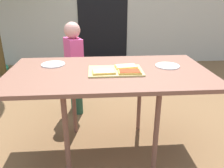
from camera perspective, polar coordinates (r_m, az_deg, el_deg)
name	(u,v)px	position (r m, az deg, el deg)	size (l,w,h in m)	color
ground_plane	(109,150)	(2.11, -0.70, -16.04)	(16.00, 16.00, 0.00)	brown
house_door	(103,10)	(4.33, -2.35, 17.96)	(0.90, 0.02, 2.00)	black
dining_table	(109,77)	(1.77, -0.80, 1.80)	(1.54, 0.84, 0.74)	brown
cutting_board	(116,71)	(1.73, 0.89, 3.27)	(0.40, 0.26, 0.01)	tan
pizza_slice_far_right	(126,66)	(1.79, 3.51, 4.37)	(0.18, 0.12, 0.02)	gold
pizza_slice_near_right	(130,72)	(1.67, 4.42, 3.08)	(0.17, 0.10, 0.02)	gold
pizza_slice_near_left	(104,72)	(1.66, -2.05, 3.04)	(0.17, 0.11, 0.02)	gold
plate_white_left	(53,64)	(1.96, -14.42, 4.77)	(0.19, 0.19, 0.01)	silver
plate_white_right	(167,66)	(1.91, 13.63, 4.43)	(0.19, 0.19, 0.01)	white
child_left	(74,63)	(2.53, -9.38, 5.21)	(0.22, 0.28, 1.02)	#264E37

